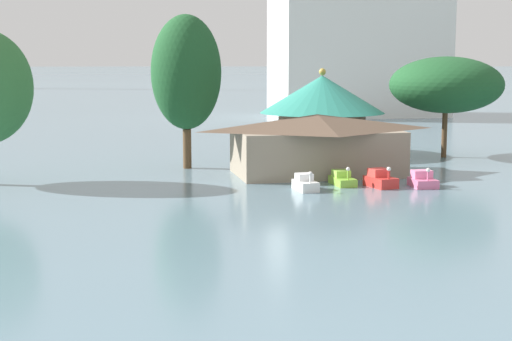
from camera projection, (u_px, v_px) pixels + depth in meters
The scene contains 9 objects.
pedal_boat_white at pixel (305, 184), 56.00m from camera, with size 1.51×2.57×1.53m.
pedal_boat_lime at pixel (342, 179), 58.41m from camera, with size 1.47×2.88×1.54m.
pedal_boat_red at pixel (380, 180), 57.47m from camera, with size 2.08×2.84×1.66m.
pedal_boat_pink at pixel (423, 180), 57.53m from camera, with size 1.80×2.49×1.57m.
boathouse at pixel (317, 143), 63.42m from camera, with size 14.43×8.56×5.01m.
green_roof_pavilion at pixel (322, 108), 76.21m from camera, with size 12.43×12.43×8.62m.
shoreline_tree_mid at pixel (186, 73), 66.18m from camera, with size 6.09×6.09×13.34m.
shoreline_tree_right at pixel (446, 85), 73.87m from camera, with size 10.90×10.90×9.77m.
background_building_block at pixel (358, 35), 127.59m from camera, with size 28.25×15.52×27.01m.
Camera 1 is at (-6.44, -17.59, 9.52)m, focal length 53.78 mm.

